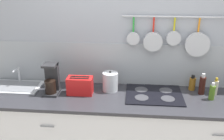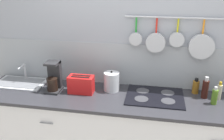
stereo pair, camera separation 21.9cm
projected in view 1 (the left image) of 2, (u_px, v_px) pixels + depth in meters
name	position (u px, v px, depth m)	size (l,w,h in m)	color
wall_back	(134.00, 54.00, 2.84)	(7.20, 0.14, 2.60)	#999EA8
cabinet_base	(131.00, 135.00, 2.80)	(3.32, 0.64, 0.88)	silver
countertop	(132.00, 99.00, 2.64)	(3.36, 0.67, 0.03)	#2D2D33
sink_basin	(15.00, 86.00, 2.87)	(0.59, 0.36, 0.20)	#B7BABF
coffee_maker	(52.00, 81.00, 2.69)	(0.16, 0.20, 0.34)	#262628
toaster	(80.00, 86.00, 2.68)	(0.29, 0.14, 0.19)	red
kettle	(110.00, 82.00, 2.76)	(0.17, 0.17, 0.23)	#B7BABF
cooktop	(154.00, 94.00, 2.68)	(0.60, 0.48, 0.01)	black
bottle_hot_sauce	(192.00, 83.00, 2.78)	(0.07, 0.07, 0.17)	#8C5919
bottle_dish_soap	(202.00, 85.00, 2.67)	(0.07, 0.07, 0.24)	#33140F
bottle_sesame_oil	(212.00, 92.00, 2.56)	(0.06, 0.06, 0.19)	#4C721E
bottle_cooking_wine	(215.00, 87.00, 2.66)	(0.05, 0.05, 0.20)	#BFB799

